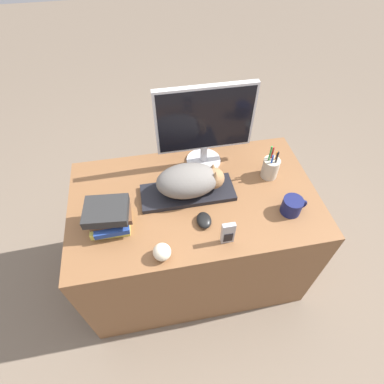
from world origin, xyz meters
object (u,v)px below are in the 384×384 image
at_px(book_stack, 109,217).
at_px(phone, 228,233).
at_px(cat, 191,180).
at_px(pen_cup, 270,168).
at_px(coffee_mug, 292,206).
at_px(baseball, 162,252).
at_px(keyboard, 188,193).
at_px(computer_mouse, 204,220).
at_px(monitor, 205,123).

bearing_deg(book_stack, phone, -19.59).
height_order(cat, pen_cup, pen_cup).
xyz_separation_m(coffee_mug, baseball, (-0.63, -0.13, -0.00)).
relative_size(pen_cup, phone, 1.58).
distance_m(baseball, book_stack, 0.29).
bearing_deg(phone, keyboard, 112.22).
bearing_deg(computer_mouse, keyboard, 103.31).
distance_m(keyboard, coffee_mug, 0.50).
distance_m(pen_cup, baseball, 0.71).
xyz_separation_m(computer_mouse, phone, (0.08, -0.12, 0.04)).
distance_m(monitor, baseball, 0.65).
xyz_separation_m(cat, phone, (0.11, -0.30, -0.04)).
xyz_separation_m(phone, book_stack, (-0.50, 0.18, 0.01)).
bearing_deg(coffee_mug, book_stack, 175.00).
bearing_deg(keyboard, computer_mouse, -76.69).
bearing_deg(book_stack, baseball, -43.89).
bearing_deg(phone, computer_mouse, 124.33).
xyz_separation_m(pen_cup, book_stack, (-0.82, -0.17, 0.01)).
bearing_deg(monitor, keyboard, -120.60).
bearing_deg(baseball, cat, 60.56).
distance_m(computer_mouse, phone, 0.15).
distance_m(cat, baseball, 0.38).
xyz_separation_m(keyboard, cat, (0.02, 0.00, 0.09)).
height_order(coffee_mug, baseball, coffee_mug).
distance_m(computer_mouse, book_stack, 0.43).
xyz_separation_m(cat, pen_cup, (0.43, 0.05, -0.04)).
bearing_deg(cat, pen_cup, 6.66).
bearing_deg(book_stack, monitor, 33.82).
height_order(keyboard, phone, phone).
xyz_separation_m(cat, monitor, (0.11, 0.21, 0.16)).
distance_m(cat, computer_mouse, 0.20).
bearing_deg(cat, baseball, -119.44).
xyz_separation_m(coffee_mug, book_stack, (-0.84, 0.07, 0.03)).
relative_size(keyboard, baseball, 6.01).
xyz_separation_m(cat, book_stack, (-0.39, -0.12, -0.03)).
relative_size(keyboard, book_stack, 2.25).
height_order(cat, computer_mouse, cat).
distance_m(phone, book_stack, 0.53).
relative_size(pen_cup, book_stack, 0.96).
distance_m(coffee_mug, phone, 0.36).
distance_m(cat, coffee_mug, 0.49).
xyz_separation_m(monitor, phone, (-0.00, -0.51, -0.20)).
height_order(baseball, book_stack, book_stack).
height_order(coffee_mug, book_stack, book_stack).
height_order(cat, baseball, cat).
bearing_deg(pen_cup, book_stack, -168.15).
height_order(computer_mouse, phone, phone).
distance_m(monitor, pen_cup, 0.41).
relative_size(monitor, baseball, 6.34).
relative_size(computer_mouse, baseball, 1.19).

